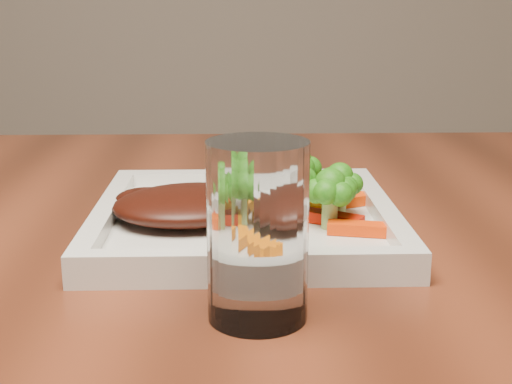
{
  "coord_description": "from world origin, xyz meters",
  "views": [
    {
      "loc": [
        0.53,
        -0.72,
        0.96
      ],
      "look_at": [
        0.54,
        -0.1,
        0.79
      ],
      "focal_mm": 50.0,
      "sensor_mm": 36.0,
      "label": 1
    }
  ],
  "objects": [
    {
      "name": "carrot_4",
      "position": [
        0.56,
        -0.05,
        0.77
      ],
      "size": [
        0.04,
        0.06,
        0.01
      ],
      "primitive_type": "cube",
      "rotation": [
        0.0,
        0.0,
        1.17
      ],
      "color": "orange",
      "rests_on": "plate"
    },
    {
      "name": "drinking_glass",
      "position": [
        0.54,
        -0.28,
        0.81
      ],
      "size": [
        0.08,
        0.08,
        0.12
      ],
      "primitive_type": "cylinder",
      "rotation": [
        0.0,
        0.0,
        -0.2
      ],
      "color": "silver",
      "rests_on": "dining_table"
    },
    {
      "name": "carrot_6",
      "position": [
        0.59,
        -0.09,
        0.77
      ],
      "size": [
        0.06,
        0.03,
        0.01
      ],
      "primitive_type": "cube",
      "rotation": [
        0.0,
        0.0,
        0.25
      ],
      "color": "orange",
      "rests_on": "plate"
    },
    {
      "name": "carrot_2",
      "position": [
        0.55,
        -0.16,
        0.77
      ],
      "size": [
        0.05,
        0.06,
        0.01
      ],
      "primitive_type": "cube",
      "rotation": [
        0.0,
        0.0,
        0.98
      ],
      "color": "orange",
      "rests_on": "plate"
    },
    {
      "name": "carrot_5",
      "position": [
        0.61,
        -0.12,
        0.77
      ],
      "size": [
        0.06,
        0.05,
        0.01
      ],
      "primitive_type": "cube",
      "rotation": [
        0.0,
        0.0,
        -0.56
      ],
      "color": "red",
      "rests_on": "plate"
    },
    {
      "name": "carrot_3",
      "position": [
        0.63,
        -0.06,
        0.77
      ],
      "size": [
        0.07,
        0.04,
        0.01
      ],
      "primitive_type": "cube",
      "rotation": [
        0.0,
        0.0,
        0.43
      ],
      "color": "#D63603",
      "rests_on": "plate"
    },
    {
      "name": "broccoli_2",
      "position": [
        0.61,
        -0.13,
        0.79
      ],
      "size": [
        0.06,
        0.06,
        0.06
      ],
      "primitive_type": null,
      "rotation": [
        0.0,
        0.0,
        -0.28
      ],
      "color": "#247012",
      "rests_on": "plate"
    },
    {
      "name": "carrot_1",
      "position": [
        0.63,
        -0.15,
        0.77
      ],
      "size": [
        0.06,
        0.03,
        0.01
      ],
      "primitive_type": "cube",
      "rotation": [
        0.0,
        0.0,
        -0.21
      ],
      "color": "red",
      "rests_on": "plate"
    },
    {
      "name": "plate",
      "position": [
        0.53,
        -0.1,
        0.76
      ],
      "size": [
        0.27,
        0.27,
        0.01
      ],
      "primitive_type": "cube",
      "color": "silver",
      "rests_on": "dining_table"
    },
    {
      "name": "broccoli_3",
      "position": [
        0.57,
        -0.11,
        0.79
      ],
      "size": [
        0.06,
        0.06,
        0.06
      ],
      "primitive_type": null,
      "rotation": [
        0.0,
        0.0,
        -0.13
      ],
      "color": "#1D5C0F",
      "rests_on": "plate"
    },
    {
      "name": "steak",
      "position": [
        0.48,
        -0.11,
        0.78
      ],
      "size": [
        0.16,
        0.14,
        0.03
      ],
      "primitive_type": "ellipsoid",
      "rotation": [
        0.0,
        0.0,
        0.2
      ],
      "color": "#390E08",
      "rests_on": "plate"
    },
    {
      "name": "broccoli_0",
      "position": [
        0.58,
        -0.06,
        0.8
      ],
      "size": [
        0.07,
        0.07,
        0.07
      ],
      "primitive_type": null,
      "rotation": [
        0.0,
        0.0,
        0.22
      ],
      "color": "#277112",
      "rests_on": "plate"
    },
    {
      "name": "broccoli_1",
      "position": [
        0.62,
        -0.1,
        0.79
      ],
      "size": [
        0.05,
        0.05,
        0.06
      ],
      "primitive_type": null,
      "rotation": [
        0.0,
        0.0,
        -0.09
      ],
      "color": "#175C0F",
      "rests_on": "plate"
    }
  ]
}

